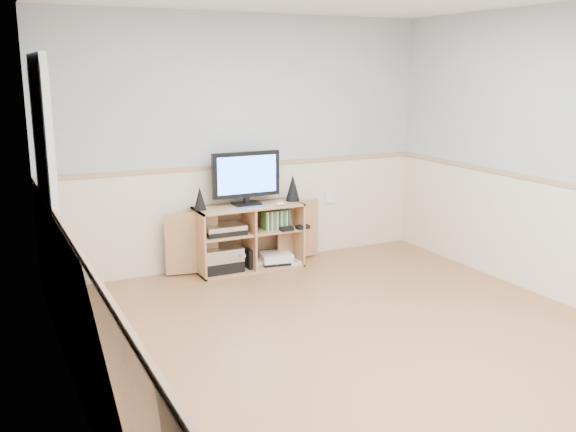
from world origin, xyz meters
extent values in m
cube|color=tan|center=(0.00, 0.00, -0.01)|extent=(4.00, 4.50, 0.02)
cube|color=silver|center=(-2.01, 0.00, 1.25)|extent=(0.02, 4.50, 2.50)
cube|color=silver|center=(2.01, 0.00, 1.25)|extent=(0.02, 4.50, 2.50)
cube|color=silver|center=(0.00, 2.26, 1.25)|extent=(4.00, 0.02, 2.50)
cube|color=beige|center=(0.00, 2.24, 0.50)|extent=(4.00, 0.01, 1.00)
cube|color=tan|center=(0.00, 2.23, 1.02)|extent=(4.00, 0.02, 0.04)
cube|color=#EEE8CE|center=(-1.98, 1.30, 1.00)|extent=(0.03, 0.82, 2.00)
cube|color=tan|center=(-0.05, 2.02, 0.01)|extent=(1.07, 0.40, 0.02)
cube|color=tan|center=(-0.05, 2.02, 0.64)|extent=(1.07, 0.40, 0.02)
cube|color=tan|center=(-0.57, 2.02, 0.33)|extent=(0.02, 0.40, 0.65)
cube|color=tan|center=(0.48, 2.02, 0.33)|extent=(0.02, 0.40, 0.65)
cube|color=tan|center=(-0.05, 2.21, 0.33)|extent=(1.07, 0.02, 0.65)
cube|color=tan|center=(-0.05, 2.02, 0.33)|extent=(0.02, 0.38, 0.61)
cube|color=tan|center=(-0.31, 2.02, 0.38)|extent=(0.50, 0.36, 0.02)
cube|color=tan|center=(0.22, 2.02, 0.38)|extent=(0.50, 0.36, 0.02)
cube|color=tan|center=(-0.63, 2.07, 0.33)|extent=(0.51, 0.11, 0.61)
cube|color=tan|center=(0.53, 2.07, 0.33)|extent=(0.51, 0.11, 0.61)
cube|color=black|center=(-0.05, 2.07, 0.66)|extent=(0.26, 0.18, 0.02)
cube|color=black|center=(-0.05, 2.07, 0.70)|extent=(0.05, 0.04, 0.06)
cube|color=black|center=(-0.05, 2.07, 0.95)|extent=(0.70, 0.05, 0.45)
cube|color=#306EFF|center=(-0.05, 2.04, 0.95)|extent=(0.62, 0.01, 0.37)
cone|color=black|center=(-0.54, 2.04, 0.76)|extent=(0.12, 0.12, 0.22)
cone|color=black|center=(0.45, 2.04, 0.78)|extent=(0.15, 0.15, 0.27)
cube|color=white|center=(-0.02, 1.88, 0.66)|extent=(0.28, 0.12, 0.01)
ellipsoid|color=white|center=(0.23, 1.88, 0.67)|extent=(0.11, 0.08, 0.04)
cube|color=black|center=(-0.35, 2.02, 0.07)|extent=(0.40, 0.29, 0.11)
cube|color=silver|center=(-0.35, 2.02, 0.20)|extent=(0.40, 0.29, 0.13)
cube|color=black|center=(-0.31, 2.02, 0.42)|extent=(0.40, 0.28, 0.05)
cube|color=silver|center=(-0.31, 2.02, 0.46)|extent=(0.40, 0.28, 0.05)
cube|color=black|center=(-0.07, 1.97, 0.12)|extent=(0.04, 0.14, 0.20)
cube|color=white|center=(0.12, 2.05, 0.04)|extent=(0.23, 0.19, 0.05)
cube|color=black|center=(0.24, 2.00, 0.04)|extent=(0.33, 0.28, 0.03)
cube|color=white|center=(0.24, 2.00, 0.09)|extent=(0.35, 0.30, 0.08)
cube|color=white|center=(0.44, 1.92, 0.04)|extent=(0.04, 0.14, 0.03)
cube|color=white|center=(0.42, 2.08, 0.04)|extent=(0.09, 0.15, 0.03)
cube|color=#3F8C3F|center=(0.24, 2.00, 0.48)|extent=(0.27, 0.13, 0.19)
cube|color=white|center=(1.00, 2.23, 0.60)|extent=(0.12, 0.03, 0.12)
camera|label=1|loc=(-2.43, -3.70, 1.97)|focal=40.00mm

